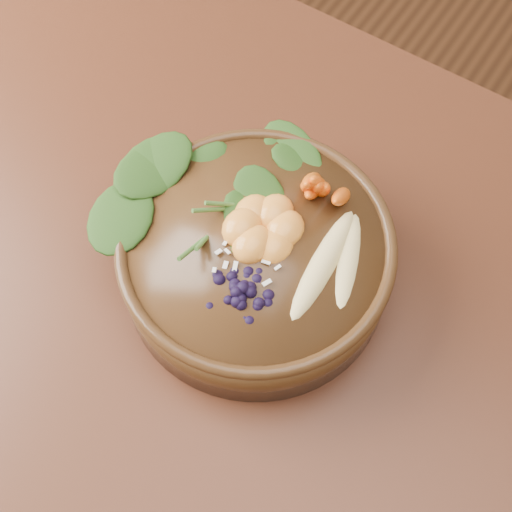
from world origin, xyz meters
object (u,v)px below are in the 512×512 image
mandarin_cluster (263,221)px  dining_table (392,424)px  kale_heap (233,173)px  blueberry_pile (240,285)px  banana_halves (337,255)px  carrot_cluster (329,174)px  stoneware_bowl (256,260)px

mandarin_cluster → dining_table: bearing=-14.1°
kale_heap → blueberry_pile: (0.08, -0.11, -0.00)m
banana_halves → mandarin_cluster: (-0.09, -0.01, 0.00)m
carrot_cluster → blueberry_pile: 0.16m
blueberry_pile → carrot_cluster: bearing=85.8°
stoneware_bowl → mandarin_cluster: size_ratio=3.15×
stoneware_bowl → blueberry_pile: 0.09m
carrot_cluster → banana_halves: size_ratio=0.47×
carrot_cluster → banana_halves: 0.09m
stoneware_bowl → blueberry_pile: size_ratio=2.16×
stoneware_bowl → kale_heap: size_ratio=1.53×
stoneware_bowl → carrot_cluster: carrot_cluster is taller
kale_heap → blueberry_pile: size_ratio=1.42×
dining_table → carrot_cluster: carrot_cluster is taller
carrot_cluster → dining_table: bearing=-50.1°
carrot_cluster → blueberry_pile: (-0.01, -0.15, -0.02)m
kale_heap → mandarin_cluster: 0.07m
dining_table → carrot_cluster: (-0.19, 0.13, 0.22)m
stoneware_bowl → dining_table: bearing=-9.6°
kale_heap → carrot_cluster: bearing=25.9°
kale_heap → mandarin_cluster: kale_heap is taller
blueberry_pile → stoneware_bowl: bearing=108.2°
dining_table → blueberry_pile: (-0.20, -0.02, 0.20)m
mandarin_cluster → blueberry_pile: 0.08m
mandarin_cluster → banana_halves: bearing=5.6°
carrot_cluster → banana_halves: (0.05, -0.07, -0.03)m
carrot_cluster → banana_halves: bearing=-66.9°
carrot_cluster → mandarin_cluster: bearing=-129.8°
kale_heap → banana_halves: size_ratio=1.13×
dining_table → stoneware_bowl: (-0.22, 0.04, 0.13)m
dining_table → stoneware_bowl: bearing=170.4°
kale_heap → banana_halves: bearing=-8.2°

